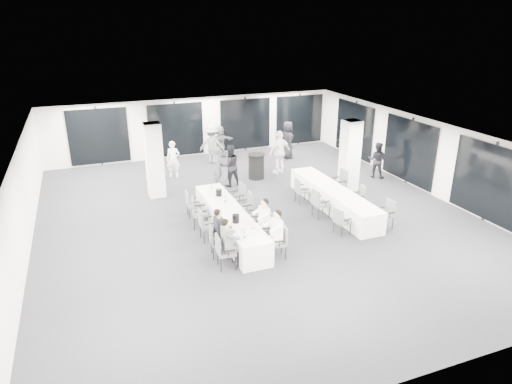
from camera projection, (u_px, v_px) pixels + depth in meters
room at (268, 166)px, 16.28m from camera, size 14.04×16.04×2.84m
column_left at (154, 160)px, 16.85m from camera, size 0.60×0.60×2.80m
column_right at (350, 157)px, 17.29m from camera, size 0.60×0.60×2.80m
banquet_table_main at (230, 221)px, 14.27m from camera, size 0.90×5.00×0.75m
banquet_table_side at (333, 198)px, 16.08m from camera, size 0.90×5.00×0.75m
cocktail_table at (256, 166)px, 19.04m from camera, size 0.76×0.76×1.05m
chair_main_left_near at (223, 250)px, 12.17m from camera, size 0.52×0.57×0.96m
chair_main_left_second at (216, 239)px, 12.79m from camera, size 0.52×0.56×0.91m
chair_main_left_mid at (206, 223)px, 13.70m from camera, size 0.49×0.56×0.98m
chair_main_left_fourth at (198, 211)px, 14.55m from camera, size 0.60×0.63×1.00m
chair_main_left_far at (191, 202)px, 15.37m from camera, size 0.48×0.53×0.90m
chair_main_right_near at (280, 240)px, 12.75m from camera, size 0.53×0.57×0.93m
chair_main_right_second at (267, 226)px, 13.55m from camera, size 0.47×0.53×0.93m
chair_main_right_mid at (258, 216)px, 14.22m from camera, size 0.60×0.63×0.98m
chair_main_right_fourth at (247, 205)px, 15.11m from camera, size 0.49×0.54×0.94m
chair_main_right_far at (239, 195)px, 15.83m from camera, size 0.54×0.59×0.99m
chair_side_left_near at (341, 220)px, 14.10m from camera, size 0.51×0.54×0.86m
chair_side_left_mid at (319, 202)px, 15.29m from camera, size 0.52×0.57×0.98m
chair_side_left_far at (300, 189)px, 16.53m from camera, size 0.48×0.53×0.90m
chair_side_right_near at (387, 212)px, 14.58m from camera, size 0.47×0.53×0.91m
chair_side_right_mid at (359, 196)px, 15.97m from camera, size 0.51×0.54×0.86m
chair_side_right_far at (340, 181)px, 17.09m from camera, size 0.52×0.59×1.03m
seated_guest_a at (229, 240)px, 12.12m from camera, size 0.50×0.38×1.44m
seated_guest_b at (221, 229)px, 12.73m from camera, size 0.50×0.38×1.44m
seated_guest_c at (275, 231)px, 12.60m from camera, size 0.50×0.38×1.44m
seated_guest_d at (262, 219)px, 13.40m from camera, size 0.50×0.38×1.44m
standing_guest_a at (218, 163)px, 18.12m from camera, size 0.78×0.84×1.83m
standing_guest_b at (230, 163)px, 18.02m from camera, size 0.96×0.63×1.92m
standing_guest_c at (212, 142)px, 20.91m from camera, size 1.43×1.11×1.98m
standing_guest_d at (280, 149)px, 19.49m from camera, size 1.40×1.02×2.13m
standing_guest_e at (288, 138)px, 21.64m from camera, size 0.70×1.03×2.00m
standing_guest_f at (220, 140)px, 21.77m from camera, size 1.63×0.66×1.76m
standing_guest_g at (173, 157)px, 19.10m from camera, size 0.77×0.70×1.74m
standing_guest_h at (377, 158)px, 19.03m from camera, size 0.95×0.94×1.72m
ice_bucket_near at (236, 219)px, 13.26m from camera, size 0.21×0.21×0.24m
ice_bucket_far at (219, 192)px, 15.24m from camera, size 0.21×0.21×0.23m
water_bottle_a at (245, 236)px, 12.24m from camera, size 0.07×0.07×0.23m
water_bottle_b at (225, 200)px, 14.63m from camera, size 0.07×0.07×0.23m
water_bottle_c at (212, 187)px, 15.75m from camera, size 0.07×0.07×0.22m
plate_a at (244, 230)px, 12.83m from camera, size 0.18×0.18×0.03m
plate_b at (253, 228)px, 12.91m from camera, size 0.21×0.21×0.03m
plate_c at (238, 215)px, 13.79m from camera, size 0.20×0.20×0.03m
wine_glass at (257, 230)px, 12.46m from camera, size 0.08×0.08×0.20m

